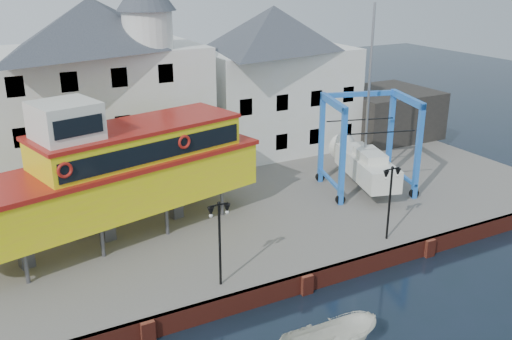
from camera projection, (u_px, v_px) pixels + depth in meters
name	position (u px, v px, depth m)	size (l,w,h in m)	color
ground	(306.00, 293.00, 27.87)	(140.00, 140.00, 0.00)	black
hardstanding	(213.00, 205.00, 36.81)	(44.00, 22.00, 1.00)	#676259
quay_wall	(305.00, 283.00, 27.79)	(44.00, 0.47, 1.00)	maroon
building_white_main	(100.00, 87.00, 38.45)	(14.00, 8.30, 14.00)	silver
building_white_right	(273.00, 78.00, 45.38)	(12.00, 8.00, 11.20)	silver
shed_dark	(384.00, 113.00, 49.40)	(8.00, 7.00, 4.00)	black
lamp_post_left	(219.00, 223.00, 25.67)	(1.12, 0.32, 4.20)	black
lamp_post_right	(391.00, 184.00, 30.12)	(1.12, 0.32, 4.20)	black
tour_boat	(103.00, 175.00, 29.84)	(18.67, 8.42, 7.91)	#59595E
travel_lift	(363.00, 157.00, 38.02)	(6.59, 8.19, 11.99)	#1C78C2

